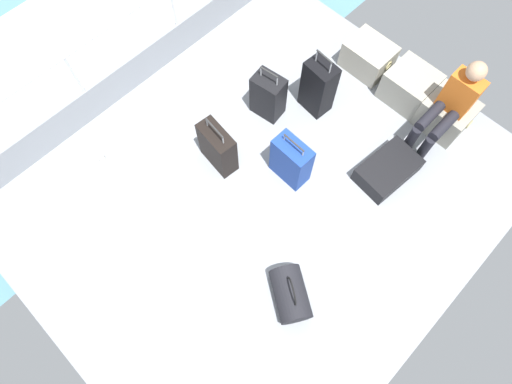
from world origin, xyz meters
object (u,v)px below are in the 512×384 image
suitcase_2 (388,170)px  paper_cup (102,158)px  suitcase_0 (318,87)px  suitcase_5 (268,96)px  duffel_bag (291,294)px  cargo_crate_0 (368,56)px  passenger_seated (451,105)px  suitcase_1 (218,148)px  cargo_crate_2 (446,114)px  suitcase_4 (291,161)px  cargo_crate_1 (409,86)px

suitcase_2 → paper_cup: size_ratio=7.24×
suitcase_0 → paper_cup: size_ratio=8.81×
suitcase_5 → duffel_bag: 2.26m
cargo_crate_0 → suitcase_0: suitcase_0 is taller
passenger_seated → suitcase_5: size_ratio=1.53×
paper_cup → suitcase_0: bearing=61.6°
passenger_seated → duffel_bag: 2.63m
cargo_crate_0 → paper_cup: (-1.31, -3.19, -0.14)m
passenger_seated → suitcase_0: passenger_seated is taller
paper_cup → suitcase_1: bearing=44.5°
cargo_crate_0 → cargo_crate_2: bearing=-2.3°
suitcase_0 → paper_cup: 2.62m
suitcase_0 → suitcase_5: size_ratio=1.21×
passenger_seated → suitcase_0: bearing=-152.0°
suitcase_2 → paper_cup: 3.25m
cargo_crate_0 → suitcase_4: (0.34, -1.80, 0.11)m
cargo_crate_2 → paper_cup: size_ratio=5.63×
cargo_crate_1 → cargo_crate_2: cargo_crate_2 is taller
passenger_seated → paper_cup: 3.90m
passenger_seated → suitcase_2: 0.94m
suitcase_0 → suitcase_2: size_ratio=1.22×
suitcase_2 → duffel_bag: (0.16, -1.78, 0.05)m
cargo_crate_2 → suitcase_4: (-0.84, -1.75, 0.09)m
duffel_bag → paper_cup: (-2.60, -0.37, -0.11)m
suitcase_2 → suitcase_4: 1.11m
passenger_seated → suitcase_2: passenger_seated is taller
suitcase_5 → duffel_bag: bearing=-40.4°
passenger_seated → suitcase_5: passenger_seated is taller
passenger_seated → suitcase_4: (-0.84, -1.56, -0.29)m
suitcase_4 → suitcase_5: 0.88m
suitcase_0 → suitcase_5: (-0.36, -0.46, -0.06)m
suitcase_4 → suitcase_0: bearing=114.6°
suitcase_4 → cargo_crate_2: bearing=64.3°
cargo_crate_1 → suitcase_4: 1.80m
suitcase_2 → cargo_crate_2: bearing=87.0°
suitcase_0 → suitcase_1: bearing=-101.6°
suitcase_5 → paper_cup: bearing=-115.8°
suitcase_4 → passenger_seated: bearing=61.7°
cargo_crate_2 → suitcase_1: size_ratio=0.80×
cargo_crate_1 → suitcase_5: bearing=-128.6°
cargo_crate_1 → cargo_crate_2: 0.54m
suitcase_1 → suitcase_4: size_ratio=1.01×
cargo_crate_1 → passenger_seated: 0.70m
cargo_crate_2 → duffel_bag: duffel_bag is taller
passenger_seated → suitcase_1: size_ratio=1.57×
cargo_crate_1 → paper_cup: 3.72m
suitcase_5 → passenger_seated: bearing=35.0°
passenger_seated → suitcase_5: bearing=-145.0°
cargo_crate_0 → suitcase_1: 2.27m
suitcase_2 → suitcase_4: bearing=-136.1°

